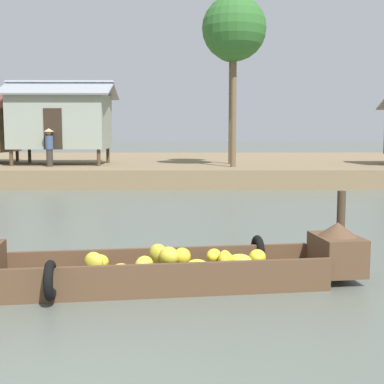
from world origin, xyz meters
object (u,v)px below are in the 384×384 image
object	(u,v)px
banana_boat	(166,266)
palm_tree_near	(234,30)
vendor_person	(49,145)
palm_tree_mid	(232,43)
stilt_house_mid_right	(61,120)
mooring_post	(341,227)

from	to	relation	value
banana_boat	palm_tree_near	size ratio (longest dim) A/B	0.80
banana_boat	palm_tree_near	xyz separation A→B (m)	(2.26, 15.12, 6.26)
banana_boat	vendor_person	xyz separation A→B (m)	(-5.74, 15.32, 1.39)
banana_boat	palm_tree_mid	world-z (taller)	palm_tree_mid
stilt_house_mid_right	palm_tree_mid	bearing A→B (deg)	2.90
stilt_house_mid_right	mooring_post	distance (m)	18.06
palm_tree_mid	banana_boat	bearing A→B (deg)	-97.67
banana_boat	stilt_house_mid_right	xyz separation A→B (m)	(-5.63, 17.11, 2.53)
stilt_house_mid_right	palm_tree_mid	distance (m)	8.77
palm_tree_mid	vendor_person	bearing A→B (deg)	-164.84
stilt_house_mid_right	palm_tree_near	distance (m)	8.95
palm_tree_near	vendor_person	xyz separation A→B (m)	(-7.99, 0.21, -4.87)
palm_tree_near	vendor_person	world-z (taller)	palm_tree_near
palm_tree_mid	mooring_post	xyz separation A→B (m)	(0.50, -16.18, -5.81)
banana_boat	stilt_house_mid_right	bearing A→B (deg)	108.20
palm_tree_near	banana_boat	bearing A→B (deg)	-98.49
stilt_house_mid_right	vendor_person	xyz separation A→B (m)	(-0.11, -1.79, -1.14)
stilt_house_mid_right	vendor_person	distance (m)	2.12
palm_tree_near	mooring_post	distance (m)	15.02
palm_tree_near	palm_tree_mid	xyz separation A→B (m)	(0.10, 2.40, -0.14)
banana_boat	palm_tree_near	world-z (taller)	palm_tree_near
stilt_house_mid_right	palm_tree_near	xyz separation A→B (m)	(7.88, -2.00, 3.73)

